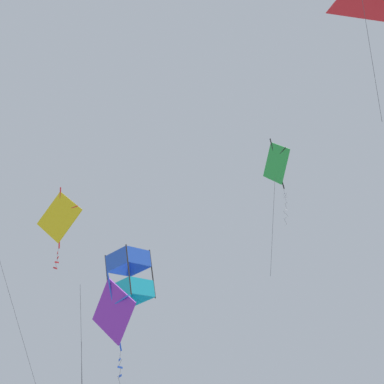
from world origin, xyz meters
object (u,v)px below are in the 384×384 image
at_px(kite_diamond_near_left, 113,313).
at_px(kite_diamond_upper_right, 276,163).
at_px(kite_diamond_highest, 59,218).
at_px(kite_box_low_drifter, 130,277).

bearing_deg(kite_diamond_near_left, kite_diamond_upper_right, 67.27).
distance_m(kite_diamond_near_left, kite_diamond_upper_right, 13.30).
relative_size(kite_diamond_highest, kite_box_low_drifter, 0.80).
xyz_separation_m(kite_diamond_highest, kite_diamond_upper_right, (1.55, 9.73, 4.22)).
relative_size(kite_diamond_near_left, kite_diamond_upper_right, 1.15).
height_order(kite_diamond_highest, kite_diamond_upper_right, kite_diamond_upper_right).
relative_size(kite_diamond_highest, kite_diamond_near_left, 1.03).
height_order(kite_diamond_near_left, kite_box_low_drifter, kite_box_low_drifter).
bearing_deg(kite_box_low_drifter, kite_diamond_upper_right, 43.00).
bearing_deg(kite_diamond_near_left, kite_diamond_highest, 157.17).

